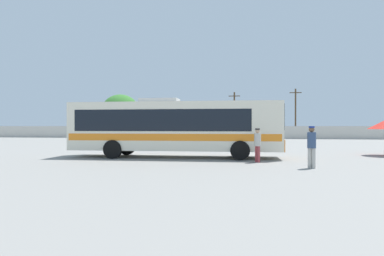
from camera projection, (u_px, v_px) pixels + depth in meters
The scene contains 11 objects.
ground_plane at pixel (190, 147), 29.25m from camera, with size 300.00×300.00×0.00m, color gray.
perimeter_wall at pixel (211, 132), 48.75m from camera, with size 80.00×0.30×1.83m, color beige.
coach_bus_cream_orange at pixel (173, 126), 19.13m from camera, with size 12.14×2.96×3.42m.
attendant_by_bus_door at pixel (258, 143), 16.42m from camera, with size 0.48×0.48×1.70m.
passenger_waiting_on_apron at pixel (312, 144), 14.08m from camera, with size 0.48×0.48×1.81m.
parked_car_leftmost_black at pixel (130, 133), 46.83m from camera, with size 4.21×2.09×1.46m.
parked_car_second_maroon at pixel (171, 134), 45.85m from camera, with size 4.61×2.16×1.42m.
utility_pole_near at pixel (296, 112), 50.37m from camera, with size 1.80×0.24×7.56m.
utility_pole_far at pixel (234, 114), 51.25m from camera, with size 1.80×0.24×7.13m.
roadside_tree_left at pixel (120, 110), 53.18m from camera, with size 5.81×5.81×6.95m.
roadside_tree_midleft at pixel (190, 112), 52.36m from camera, with size 3.94×3.94×5.71m.
Camera 1 is at (4.61, -18.88, 1.81)m, focal length 30.74 mm.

